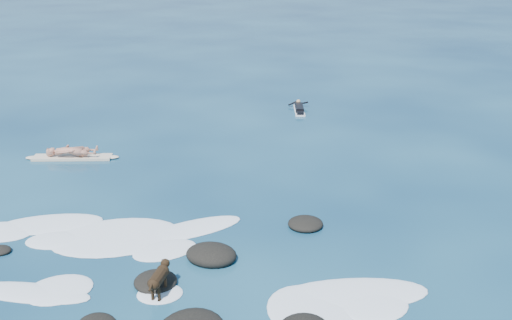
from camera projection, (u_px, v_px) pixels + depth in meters
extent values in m
plane|color=#0A2642|center=(229.00, 242.00, 15.86)|extent=(160.00, 160.00, 0.00)
ellipsoid|color=black|center=(0.00, 250.00, 15.33)|extent=(0.76, 0.68, 0.21)
ellipsoid|color=black|center=(155.00, 281.00, 13.87)|extent=(1.37, 1.36, 0.33)
ellipsoid|color=black|center=(211.00, 255.00, 14.97)|extent=(1.68, 1.54, 0.51)
ellipsoid|color=black|center=(305.00, 224.00, 16.73)|extent=(1.12, 1.08, 0.33)
ellipsoid|color=white|center=(309.00, 312.00, 12.85)|extent=(2.44, 2.67, 0.12)
ellipsoid|color=white|center=(353.00, 294.00, 13.50)|extent=(3.69, 1.36, 0.12)
ellipsoid|color=white|center=(372.00, 303.00, 13.14)|extent=(1.96, 1.74, 0.12)
ellipsoid|color=white|center=(165.00, 250.00, 15.43)|extent=(2.04, 1.65, 0.12)
ellipsoid|color=white|center=(59.00, 290.00, 13.67)|extent=(1.91, 1.70, 0.12)
ellipsoid|color=white|center=(192.00, 229.00, 16.59)|extent=(3.26, 2.15, 0.12)
ellipsoid|color=white|center=(30.00, 293.00, 13.54)|extent=(3.20, 1.59, 0.12)
ellipsoid|color=white|center=(116.00, 237.00, 16.13)|extent=(3.89, 2.71, 0.12)
ellipsoid|color=white|center=(49.00, 224.00, 16.86)|extent=(3.24, 1.57, 0.12)
ellipsoid|color=white|center=(57.00, 240.00, 15.94)|extent=(1.76, 1.12, 0.12)
ellipsoid|color=white|center=(2.00, 232.00, 16.41)|extent=(2.09, 1.62, 0.12)
ellipsoid|color=white|center=(160.00, 294.00, 13.51)|extent=(1.10, 0.90, 0.12)
cube|color=beige|center=(72.00, 157.00, 22.01)|extent=(3.03, 0.83, 0.10)
ellipsoid|color=beige|center=(111.00, 157.00, 22.04)|extent=(0.62, 0.38, 0.11)
ellipsoid|color=beige|center=(33.00, 158.00, 21.98)|extent=(0.62, 0.38, 0.11)
imported|color=#B3745E|center=(69.00, 132.00, 21.65)|extent=(0.52, 0.74, 1.94)
cube|color=white|center=(299.00, 110.00, 28.25)|extent=(0.68, 2.10, 0.08)
ellipsoid|color=white|center=(298.00, 105.00, 29.22)|extent=(0.29, 0.47, 0.08)
cube|color=black|center=(299.00, 108.00, 28.20)|extent=(0.50, 1.30, 0.21)
sphere|color=tan|center=(298.00, 102.00, 28.85)|extent=(0.24, 0.24, 0.22)
cylinder|color=black|center=(293.00, 103.00, 29.02)|extent=(0.52, 0.23, 0.23)
cylinder|color=black|center=(303.00, 103.00, 29.02)|extent=(0.50, 0.32, 0.23)
cube|color=black|center=(300.00, 112.00, 27.56)|extent=(0.37, 0.55, 0.13)
cylinder|color=black|center=(158.00, 277.00, 13.23)|extent=(0.47, 0.68, 0.30)
sphere|color=black|center=(163.00, 271.00, 13.49)|extent=(0.39, 0.39, 0.31)
sphere|color=black|center=(154.00, 284.00, 12.98)|extent=(0.36, 0.36, 0.28)
sphere|color=black|center=(165.00, 263.00, 13.61)|extent=(0.28, 0.28, 0.22)
cone|color=black|center=(167.00, 261.00, 13.74)|extent=(0.15, 0.17, 0.12)
cone|color=black|center=(162.00, 260.00, 13.58)|extent=(0.12, 0.10, 0.11)
cone|color=black|center=(167.00, 261.00, 13.56)|extent=(0.12, 0.10, 0.11)
cylinder|color=black|center=(159.00, 284.00, 13.56)|extent=(0.09, 0.09, 0.40)
cylinder|color=black|center=(166.00, 285.00, 13.52)|extent=(0.09, 0.09, 0.40)
cylinder|color=black|center=(153.00, 294.00, 13.17)|extent=(0.09, 0.09, 0.40)
cylinder|color=black|center=(159.00, 295.00, 13.14)|extent=(0.09, 0.09, 0.40)
cylinder|color=black|center=(151.00, 285.00, 12.83)|extent=(0.14, 0.29, 0.18)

